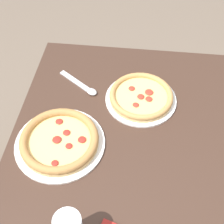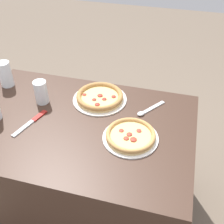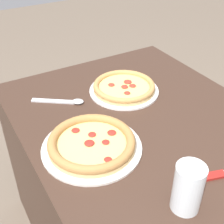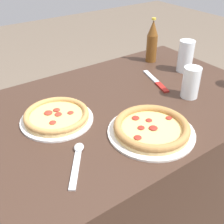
# 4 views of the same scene
# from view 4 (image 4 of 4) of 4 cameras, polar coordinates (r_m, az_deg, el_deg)

# --- Properties ---
(ground_plane) EXTENTS (8.00, 8.00, 0.00)m
(ground_plane) POSITION_cam_4_polar(r_m,az_deg,el_deg) (1.65, 2.12, -19.40)
(ground_plane) COLOR #6B5B4C
(table) EXTENTS (1.21, 0.81, 0.70)m
(table) POSITION_cam_4_polar(r_m,az_deg,el_deg) (1.38, 2.42, -10.45)
(table) COLOR #3D281E
(table) RESTS_ON ground_plane
(pizza_salami) EXTENTS (0.27, 0.27, 0.04)m
(pizza_salami) POSITION_cam_4_polar(r_m,az_deg,el_deg) (1.06, -11.18, -0.86)
(pizza_salami) COLOR white
(pizza_salami) RESTS_ON table
(pizza_margherita) EXTENTS (0.31, 0.31, 0.04)m
(pizza_margherita) POSITION_cam_4_polar(r_m,az_deg,el_deg) (0.99, 8.01, -3.31)
(pizza_margherita) COLOR silver
(pizza_margherita) RESTS_ON table
(glass_red_wine) EXTENTS (0.07, 0.07, 0.13)m
(glass_red_wine) POSITION_cam_4_polar(r_m,az_deg,el_deg) (1.22, 15.69, 5.54)
(glass_red_wine) COLOR white
(glass_red_wine) RESTS_ON table
(glass_iced_tea) EXTENTS (0.07, 0.07, 0.16)m
(glass_iced_tea) POSITION_cam_4_polar(r_m,az_deg,el_deg) (1.46, 14.66, 10.60)
(glass_iced_tea) COLOR white
(glass_iced_tea) RESTS_ON table
(beer_bottle) EXTENTS (0.06, 0.06, 0.23)m
(beer_bottle) POSITION_cam_4_polar(r_m,az_deg,el_deg) (1.53, 8.15, 13.98)
(beer_bottle) COLOR brown
(beer_bottle) RESTS_ON table
(knife) EXTENTS (0.09, 0.24, 0.01)m
(knife) POSITION_cam_4_polar(r_m,az_deg,el_deg) (1.34, 9.08, 6.04)
(knife) COLOR maroon
(knife) RESTS_ON table
(spoon) EXTENTS (0.14, 0.18, 0.02)m
(spoon) POSITION_cam_4_polar(r_m,az_deg,el_deg) (0.89, -7.05, -9.12)
(spoon) COLOR silver
(spoon) RESTS_ON table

